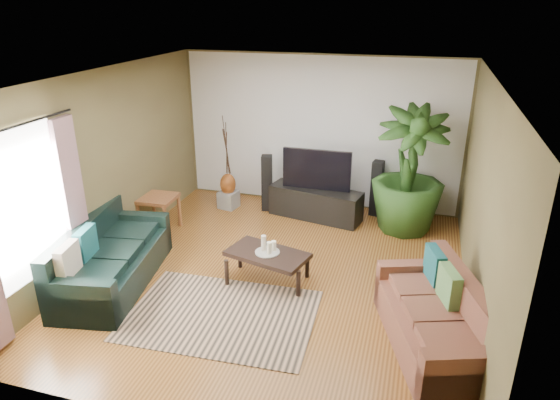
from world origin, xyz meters
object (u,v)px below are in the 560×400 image
at_px(sofa_right, 434,315).
at_px(television, 317,169).
at_px(pedestal, 229,199).
at_px(tv_stand, 315,203).
at_px(coffee_table, 268,267).
at_px(sofa_left, 113,254).
at_px(vase, 228,184).
at_px(potted_plant, 409,171).
at_px(speaker_right, 377,188).
at_px(side_table, 159,213).
at_px(speaker_left, 267,183).

bearing_deg(sofa_right, television, -166.91).
xyz_separation_m(sofa_right, pedestal, (-3.58, 3.07, -0.27)).
height_order(tv_stand, television, television).
bearing_deg(coffee_table, tv_stand, 100.51).
xyz_separation_m(coffee_table, television, (0.17, 2.26, 0.66)).
bearing_deg(pedestal, sofa_left, -100.02).
bearing_deg(vase, coffee_table, -57.06).
xyz_separation_m(television, vase, (-1.62, -0.02, -0.43)).
relative_size(coffee_table, potted_plant, 0.52).
bearing_deg(tv_stand, potted_plant, 9.55).
distance_m(speaker_right, side_table, 3.72).
relative_size(coffee_table, television, 0.91).
height_order(potted_plant, pedestal, potted_plant).
relative_size(television, pedestal, 3.79).
bearing_deg(sofa_left, television, -46.39).
height_order(television, pedestal, television).
relative_size(tv_stand, potted_plant, 0.78).
distance_m(sofa_left, television, 3.59).
distance_m(coffee_table, vase, 2.68).
xyz_separation_m(pedestal, side_table, (-0.73, -1.21, 0.14)).
distance_m(television, side_table, 2.71).
distance_m(sofa_left, pedestal, 2.90).
xyz_separation_m(sofa_left, side_table, (-0.23, 1.64, -0.13)).
xyz_separation_m(pedestal, vase, (0.00, 0.00, 0.30)).
relative_size(coffee_table, side_table, 1.79).
height_order(coffee_table, speaker_right, speaker_right).
bearing_deg(pedestal, speaker_left, 9.09).
distance_m(television, pedestal, 1.77).
relative_size(television, side_table, 1.97).
height_order(sofa_left, tv_stand, sofa_left).
relative_size(television, potted_plant, 0.57).
relative_size(sofa_left, pedestal, 6.77).
bearing_deg(vase, potted_plant, -0.88).
xyz_separation_m(coffee_table, speaker_left, (-0.75, 2.35, 0.29)).
relative_size(sofa_right, vase, 4.62).
bearing_deg(sofa_left, side_table, -1.98).
xyz_separation_m(potted_plant, vase, (-3.12, 0.05, -0.57)).
bearing_deg(sofa_left, vase, -19.91).
bearing_deg(sofa_left, pedestal, -19.91).
height_order(sofa_right, coffee_table, sofa_right).
height_order(television, speaker_left, television).
distance_m(vase, side_table, 1.42).
bearing_deg(tv_stand, speaker_right, 34.80).
bearing_deg(sofa_left, sofa_right, -103.01).
height_order(sofa_right, pedestal, sofa_right).
xyz_separation_m(sofa_left, coffee_table, (1.95, 0.60, -0.21)).
bearing_deg(potted_plant, coffee_table, -127.33).
relative_size(sofa_right, television, 1.56).
relative_size(television, speaker_right, 1.19).
height_order(coffee_table, side_table, side_table).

